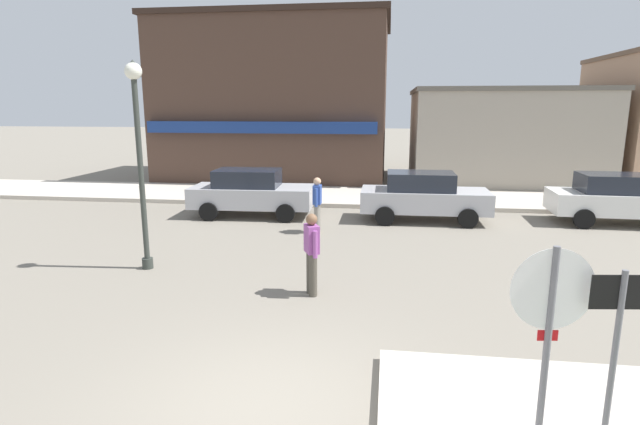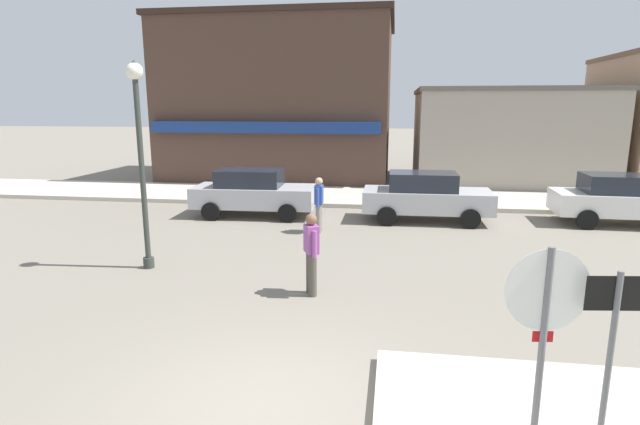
# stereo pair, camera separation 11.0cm
# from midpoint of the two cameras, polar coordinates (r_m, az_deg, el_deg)

# --- Properties ---
(ground_plane) EXTENTS (160.00, 160.00, 0.00)m
(ground_plane) POSITION_cam_midpoint_polar(r_m,az_deg,el_deg) (6.47, -6.11, -21.70)
(ground_plane) COLOR gray
(kerb_far) EXTENTS (80.00, 4.00, 0.15)m
(kerb_far) POSITION_cam_midpoint_polar(r_m,az_deg,el_deg) (19.89, 4.21, 1.82)
(kerb_far) COLOR beige
(kerb_far) RESTS_ON ground
(stop_sign) EXTENTS (0.82, 0.12, 2.30)m
(stop_sign) POSITION_cam_midpoint_polar(r_m,az_deg,el_deg) (5.42, 24.78, -11.58)
(stop_sign) COLOR slate
(stop_sign) RESTS_ON ground
(one_way_sign) EXTENTS (0.60, 0.09, 2.10)m
(one_way_sign) POSITION_cam_midpoint_polar(r_m,az_deg,el_deg) (5.68, 30.79, -13.16)
(one_way_sign) COLOR slate
(one_way_sign) RESTS_ON ground
(lamp_post) EXTENTS (0.36, 0.36, 4.54)m
(lamp_post) POSITION_cam_midpoint_polar(r_m,az_deg,el_deg) (11.49, -19.68, 8.20)
(lamp_post) COLOR #333833
(lamp_post) RESTS_ON ground
(parked_car_nearest) EXTENTS (4.06, 2.00, 1.56)m
(parked_car_nearest) POSITION_cam_midpoint_polar(r_m,az_deg,el_deg) (16.69, -7.42, 2.35)
(parked_car_nearest) COLOR #B7B7BC
(parked_car_nearest) RESTS_ON ground
(parked_car_second) EXTENTS (4.01, 1.89, 1.56)m
(parked_car_second) POSITION_cam_midpoint_polar(r_m,az_deg,el_deg) (16.17, 12.18, 1.86)
(parked_car_second) COLOR #B7B7BC
(parked_car_second) RESTS_ON ground
(parked_car_third) EXTENTS (4.06, 1.99, 1.56)m
(parked_car_third) POSITION_cam_midpoint_polar(r_m,az_deg,el_deg) (17.92, 31.40, 1.34)
(parked_car_third) COLOR white
(parked_car_third) RESTS_ON ground
(pedestrian_crossing_near) EXTENTS (0.22, 0.55, 1.61)m
(pedestrian_crossing_near) POSITION_cam_midpoint_polar(r_m,az_deg,el_deg) (14.32, 0.09, 1.07)
(pedestrian_crossing_near) COLOR gray
(pedestrian_crossing_near) RESTS_ON ground
(pedestrian_crossing_far) EXTENTS (0.35, 0.54, 1.61)m
(pedestrian_crossing_far) POSITION_cam_midpoint_polar(r_m,az_deg,el_deg) (9.57, -0.66, -4.49)
(pedestrian_crossing_far) COLOR #4C473D
(pedestrian_crossing_far) RESTS_ON ground
(building_corner_shop) EXTENTS (11.03, 7.98, 7.72)m
(building_corner_shop) POSITION_cam_midpoint_polar(r_m,az_deg,el_deg) (25.89, -4.22, 12.60)
(building_corner_shop) COLOR #473328
(building_corner_shop) RESTS_ON ground
(building_storefront_left_near) EXTENTS (8.32, 7.38, 4.40)m
(building_storefront_left_near) POSITION_cam_midpoint_polar(r_m,az_deg,el_deg) (25.61, 20.35, 8.19)
(building_storefront_left_near) COLOR #9E9384
(building_storefront_left_near) RESTS_ON ground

